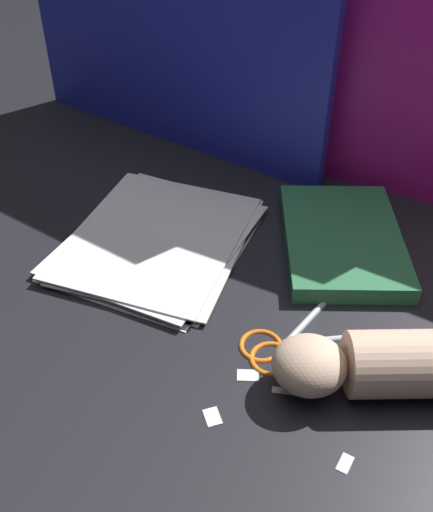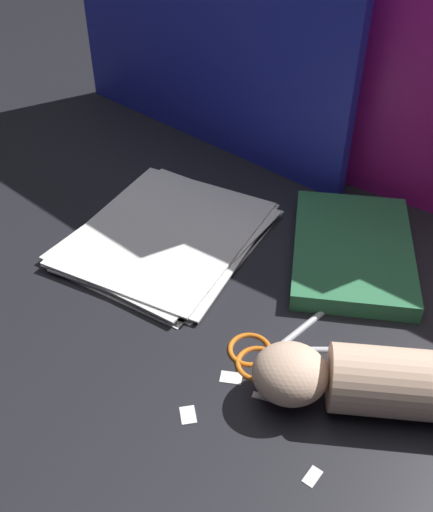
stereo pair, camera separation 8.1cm
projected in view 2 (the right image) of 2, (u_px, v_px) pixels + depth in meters
ground_plane at (227, 283)px, 0.86m from camera, size 6.00×6.00×0.00m
backdrop_panel_left at (201, 20)px, 1.05m from camera, size 0.64×0.14×0.46m
backdrop_panel_center at (331, 50)px, 0.96m from camera, size 0.65×0.07×0.45m
paper_stack at (169, 235)px, 0.94m from camera, size 0.28×0.32×0.02m
book_closed at (352, 250)px, 0.90m from camera, size 0.26×0.31×0.03m
scissors at (273, 348)px, 0.76m from camera, size 0.18×0.19×0.01m
hand_forearm at (392, 382)px, 0.67m from camera, size 0.31×0.20×0.08m
paper_scrap_near at (231, 377)px, 0.73m from camera, size 0.03×0.03×0.00m
paper_scrap_mid at (312, 476)px, 0.63m from camera, size 0.02×0.02×0.00m
paper_scrap_far at (188, 415)px, 0.69m from camera, size 0.03×0.03×0.00m
paper_scrap_side at (265, 397)px, 0.71m from camera, size 0.03×0.02×0.00m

